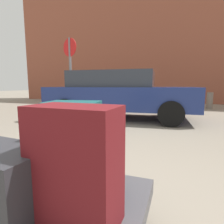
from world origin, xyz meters
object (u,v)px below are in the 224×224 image
Objects in this scene: parked_car at (119,94)px; no_parking_sign at (70,70)px; duffel_bag_teal_topmost_pile at (73,120)px; duffel_bag_navy_front_right at (74,162)px; luggage_cart at (48,204)px; bollard_kerb_near at (210,101)px; suitcase_maroon_rear_left at (75,166)px.

parked_car is 1.58m from no_parking_sign.
duffel_bag_navy_front_right is at bearing -100.93° from duffel_bag_teal_topmost_pile.
parked_car is 1.93× the size of no_parking_sign.
luggage_cart is 0.30m from duffel_bag_navy_front_right.
duffel_bag_teal_topmost_pile is 0.14× the size of no_parking_sign.
no_parking_sign reaches higher than duffel_bag_teal_topmost_pile.
parked_car is 4.57m from bollard_kerb_near.
parked_car is at bearing 34.55° from no_parking_sign.
duffel_bag_navy_front_right is 8.07m from bollard_kerb_near.
duffel_bag_teal_topmost_pile is 4.53m from parked_car.
suitcase_maroon_rear_left reaches higher than duffel_bag_navy_front_right.
luggage_cart is 8.22m from bollard_kerb_near.
bollard_kerb_near is 6.04m from no_parking_sign.
no_parking_sign reaches higher than parked_car.
parked_car reaches higher than suitcase_maroon_rear_left.
suitcase_maroon_rear_left is at bearing -102.18° from bollard_kerb_near.
suitcase_maroon_rear_left is at bearing -57.96° from no_parking_sign.
suitcase_maroon_rear_left is at bearing -26.47° from luggage_cart.
luggage_cart is 0.27× the size of parked_car.
no_parking_sign is (-4.17, -4.24, 1.07)m from bollard_kerb_near.
duffel_bag_teal_topmost_pile reaches higher than bollard_kerb_near.
duffel_bag_navy_front_right is 0.12× the size of parked_car.
no_parking_sign is (-2.42, 3.87, 0.80)m from suitcase_maroon_rear_left.
suitcase_maroon_rear_left is 0.13× the size of parked_car.
luggage_cart is at bearing -121.66° from duffel_bag_navy_front_right.
duffel_bag_teal_topmost_pile is at bearing -103.79° from bollard_kerb_near.
suitcase_maroon_rear_left is (0.29, -0.15, 0.36)m from luggage_cart.
no_parking_sign is (-2.25, 3.59, 0.63)m from duffel_bag_teal_topmost_pile.
bollard_kerb_near is at bearing 45.49° from no_parking_sign.
no_parking_sign is (-2.13, 3.72, 1.16)m from luggage_cart.
duffel_bag_navy_front_right is 0.23× the size of no_parking_sign.
bollard_kerb_near is (1.75, 8.11, -0.27)m from suitcase_maroon_rear_left.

